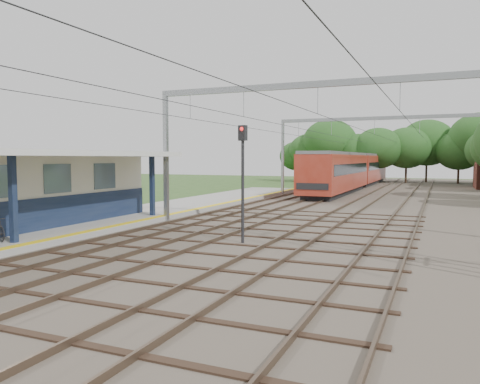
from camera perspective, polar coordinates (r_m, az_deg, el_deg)
The scene contains 8 objects.
ballast_bed at distance 36.82m, azimuth 16.15°, elevation -1.33°, with size 18.00×90.00×0.10m, color #473D33.
platform at distance 26.13m, azimuth -14.76°, elevation -3.21°, with size 5.00×52.00×0.35m, color gray.
yellow_stripe at distance 24.79m, azimuth -10.66°, elevation -3.12°, with size 0.45×52.00×0.01m, color yellow.
rail_tracks at distance 37.20m, azimuth 12.34°, elevation -1.01°, with size 11.80×88.00×0.15m.
catenary_system at distance 32.15m, azimuth 14.20°, elevation 7.68°, with size 17.22×88.00×7.00m.
tree_band at distance 63.70m, azimuth 19.16°, elevation 5.23°, with size 31.72×30.88×8.82m.
train at distance 54.35m, azimuth 13.75°, elevation 2.69°, with size 3.00×37.29×3.93m.
signal_post at distance 18.36m, azimuth 0.33°, elevation 2.97°, with size 0.36×0.31×4.74m.
Camera 1 is at (8.51, -6.39, 3.46)m, focal length 35.00 mm.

